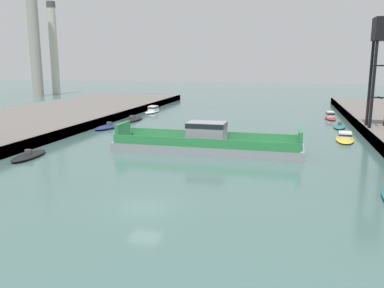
{
  "coord_description": "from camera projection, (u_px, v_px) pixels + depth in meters",
  "views": [
    {
      "loc": [
        10.62,
        -27.95,
        11.15
      ],
      "look_at": [
        0.0,
        15.59,
        2.0
      ],
      "focal_mm": 37.42,
      "sensor_mm": 36.0,
      "label": 1
    }
  ],
  "objects": [
    {
      "name": "moored_boat_mid_right",
      "position": [
        330.0,
        116.0,
        80.02
      ],
      "size": [
        2.53,
        5.76,
        1.54
      ],
      "color": "red",
      "rests_on": "ground"
    },
    {
      "name": "smokestack_distant_b",
      "position": [
        53.0,
        46.0,
        139.18
      ],
      "size": [
        2.95,
        2.95,
        31.61
      ],
      "color": "beige",
      "rests_on": "ground"
    },
    {
      "name": "moored_boat_near_right",
      "position": [
        110.0,
        126.0,
        69.43
      ],
      "size": [
        3.89,
        8.35,
        1.06
      ],
      "color": "navy",
      "rests_on": "ground"
    },
    {
      "name": "moored_boat_mid_left",
      "position": [
        345.0,
        137.0,
        58.27
      ],
      "size": [
        3.16,
        7.35,
        1.17
      ],
      "color": "yellow",
      "rests_on": "ground"
    },
    {
      "name": "moored_boat_upstream_a",
      "position": [
        153.0,
        110.0,
        91.06
      ],
      "size": [
        2.43,
        7.5,
        1.45
      ],
      "color": "white",
      "rests_on": "ground"
    },
    {
      "name": "moored_boat_upstream_b",
      "position": [
        29.0,
        156.0,
        47.61
      ],
      "size": [
        2.66,
        6.55,
        1.02
      ],
      "color": "black",
      "rests_on": "ground"
    },
    {
      "name": "moored_boat_far_right",
      "position": [
        132.0,
        119.0,
        78.21
      ],
      "size": [
        2.93,
        8.29,
        1.0
      ],
      "color": "black",
      "rests_on": "ground"
    },
    {
      "name": "ground_plane",
      "position": [
        145.0,
        208.0,
        31.3
      ],
      "size": [
        400.0,
        400.0,
        0.0
      ],
      "primitive_type": "plane",
      "color": "#476B66"
    },
    {
      "name": "smokestack_distant_a",
      "position": [
        34.0,
        32.0,
        129.98
      ],
      "size": [
        3.73,
        3.73,
        39.35
      ],
      "color": "#9E998E",
      "rests_on": "ground"
    },
    {
      "name": "moored_boat_near_left",
      "position": [
        340.0,
        126.0,
        70.25
      ],
      "size": [
        2.96,
        7.39,
        0.9
      ],
      "color": "#237075",
      "rests_on": "ground"
    },
    {
      "name": "chain_ferry",
      "position": [
        207.0,
        143.0,
        50.71
      ],
      "size": [
        23.99,
        6.08,
        3.81
      ],
      "color": "#939399",
      "rests_on": "ground"
    }
  ]
}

